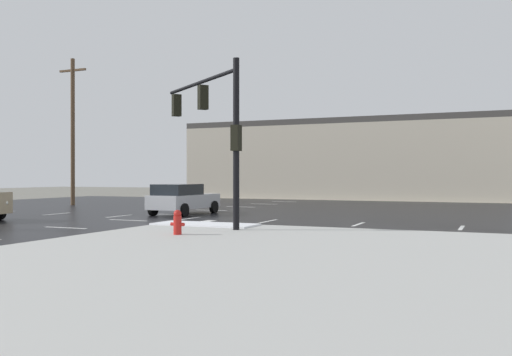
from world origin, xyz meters
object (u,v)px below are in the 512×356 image
(fire_hydrant, at_px, (177,222))
(utility_pole_far, at_px, (73,129))
(sedan_silver, at_px, (183,198))
(traffic_signal_mast, at_px, (214,118))

(fire_hydrant, xyz_separation_m, utility_pole_far, (-17.41, 14.94, 4.71))
(fire_hydrant, xyz_separation_m, sedan_silver, (-5.55, 9.65, 0.32))
(traffic_signal_mast, distance_m, utility_pole_far, 20.64)
(traffic_signal_mast, distance_m, sedan_silver, 8.84)
(traffic_signal_mast, bearing_deg, sedan_silver, -13.40)
(traffic_signal_mast, relative_size, fire_hydrant, 7.54)
(fire_hydrant, relative_size, utility_pole_far, 0.08)
(traffic_signal_mast, relative_size, sedan_silver, 1.31)
(fire_hydrant, bearing_deg, sedan_silver, 119.91)
(sedan_silver, bearing_deg, utility_pole_far, 66.88)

